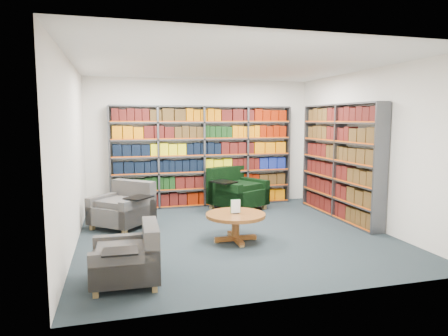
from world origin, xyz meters
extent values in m
cube|color=black|center=(0.00, 0.00, -0.01)|extent=(5.00, 5.00, 0.01)
cube|color=white|center=(0.00, 0.00, 2.80)|extent=(5.00, 5.00, 0.01)
cube|color=white|center=(0.00, 2.50, 1.40)|extent=(5.00, 0.01, 2.80)
cube|color=white|center=(0.00, -2.50, 1.40)|extent=(5.00, 0.01, 2.80)
cube|color=white|center=(-2.50, 0.00, 1.40)|extent=(0.01, 5.00, 2.80)
cube|color=white|center=(2.50, 0.00, 1.40)|extent=(0.01, 5.00, 2.80)
cube|color=#47494F|center=(0.00, 2.34, 1.10)|extent=(4.00, 0.28, 2.20)
cube|color=silver|center=(0.00, 2.47, 1.10)|extent=(4.00, 0.02, 2.20)
cube|color=#D84C0A|center=(0.00, 2.21, 1.10)|extent=(4.00, 0.01, 2.20)
cube|color=black|center=(0.00, 2.34, 0.18)|extent=(3.88, 0.21, 0.29)
cube|color=black|center=(0.00, 2.34, 0.54)|extent=(3.88, 0.21, 0.29)
cube|color=black|center=(0.00, 2.34, 0.91)|extent=(3.88, 0.21, 0.29)
cube|color=black|center=(0.00, 2.34, 1.28)|extent=(3.88, 0.21, 0.29)
cube|color=#BA6201|center=(0.00, 2.34, 1.64)|extent=(3.88, 0.21, 0.29)
cube|color=#3E0E0B|center=(0.00, 2.34, 2.01)|extent=(3.88, 0.21, 0.29)
cube|color=#47494F|center=(2.34, 0.60, 1.10)|extent=(0.28, 2.50, 2.20)
cube|color=silver|center=(2.47, 0.60, 1.10)|extent=(0.02, 2.50, 2.20)
cube|color=#D84C0A|center=(2.21, 0.60, 1.10)|extent=(0.02, 2.50, 2.20)
cube|color=#3E0E0B|center=(2.34, 0.60, 0.18)|extent=(0.21, 2.38, 0.29)
cube|color=#3E0E0B|center=(2.34, 0.60, 0.54)|extent=(0.21, 2.38, 0.29)
cube|color=#3E0E0B|center=(2.34, 0.60, 0.91)|extent=(0.21, 2.38, 0.29)
cube|color=#3E0E0B|center=(2.34, 0.60, 1.28)|extent=(0.21, 2.38, 0.29)
cube|color=#3E2910|center=(2.34, 0.60, 1.64)|extent=(0.21, 2.38, 0.29)
cube|color=#3E2910|center=(2.34, 0.60, 2.01)|extent=(0.21, 2.38, 0.29)
cube|color=#0D1B32|center=(-1.80, 0.92, 0.25)|extent=(1.24, 1.24, 0.31)
cube|color=#0D1B32|center=(-1.57, 1.18, 0.45)|extent=(0.79, 0.73, 0.70)
cube|color=#0D1B32|center=(-2.08, 1.17, 0.33)|extent=(0.69, 0.75, 0.47)
cube|color=#0D1B32|center=(-1.52, 0.68, 0.33)|extent=(0.69, 0.75, 0.47)
cube|color=black|center=(-1.52, 0.61, 0.59)|extent=(0.53, 0.54, 0.02)
cube|color=#9B7B46|center=(-2.31, 0.90, 0.05)|extent=(0.10, 0.10, 0.10)
cube|color=#9B7B46|center=(-1.77, 0.41, 0.05)|extent=(0.10, 0.10, 0.10)
cube|color=#9B7B46|center=(-1.83, 1.43, 0.05)|extent=(0.10, 0.10, 0.10)
cube|color=#9B7B46|center=(-1.29, 0.95, 0.05)|extent=(0.10, 0.10, 0.10)
cube|color=black|center=(0.64, 1.80, 0.28)|extent=(1.31, 1.31, 0.35)
cube|color=black|center=(0.46, 2.13, 0.50)|extent=(0.96, 0.64, 0.78)
cube|color=black|center=(0.27, 1.61, 0.37)|extent=(0.59, 0.93, 0.52)
cube|color=black|center=(1.00, 1.99, 0.37)|extent=(0.59, 0.93, 0.52)
cube|color=black|center=(0.25, 1.54, 0.65)|extent=(0.55, 0.59, 0.03)
cube|color=#9B7B46|center=(0.47, 1.26, 0.05)|extent=(0.10, 0.10, 0.11)
cube|color=#9B7B46|center=(1.17, 1.63, 0.05)|extent=(0.10, 0.10, 0.11)
cube|color=#9B7B46|center=(0.10, 1.97, 0.05)|extent=(0.10, 0.10, 0.11)
cube|color=#9B7B46|center=(0.80, 2.34, 0.05)|extent=(0.10, 0.10, 0.11)
cube|color=#0D1B32|center=(-1.80, -1.63, 0.22)|extent=(0.79, 0.79, 0.27)
cube|color=#0D1B32|center=(-1.50, -1.64, 0.39)|extent=(0.20, 0.77, 0.61)
cube|color=#0D1B32|center=(-1.79, -1.30, 0.29)|extent=(0.77, 0.15, 0.41)
cube|color=#0D1B32|center=(-1.81, -1.95, 0.29)|extent=(0.77, 0.15, 0.41)
cube|color=black|center=(-1.86, -1.99, 0.51)|extent=(0.39, 0.30, 0.02)
cube|color=#9B7B46|center=(-2.10, -1.30, 0.04)|extent=(0.06, 0.06, 0.09)
cube|color=#9B7B46|center=(-2.13, -1.93, 0.04)|extent=(0.06, 0.06, 0.09)
cube|color=#9B7B46|center=(-1.47, -1.32, 0.04)|extent=(0.06, 0.06, 0.09)
cube|color=#9B7B46|center=(-1.50, -1.95, 0.04)|extent=(0.06, 0.06, 0.09)
cylinder|color=brown|center=(-0.08, -0.38, 0.42)|extent=(0.94, 0.94, 0.05)
cylinder|color=brown|center=(-0.08, -0.38, 0.21)|extent=(0.13, 0.13, 0.38)
cube|color=brown|center=(-0.08, -0.38, 0.04)|extent=(0.68, 0.08, 0.06)
cube|color=brown|center=(-0.08, -0.38, 0.04)|extent=(0.08, 0.68, 0.06)
cube|color=black|center=(-0.08, -0.38, 0.45)|extent=(0.10, 0.05, 0.01)
cube|color=white|center=(-0.08, -0.38, 0.56)|extent=(0.15, 0.01, 0.21)
cube|color=#145926|center=(-0.08, -0.37, 0.56)|extent=(0.16, 0.00, 0.22)
camera|label=1|loc=(-1.86, -6.27, 1.91)|focal=32.00mm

